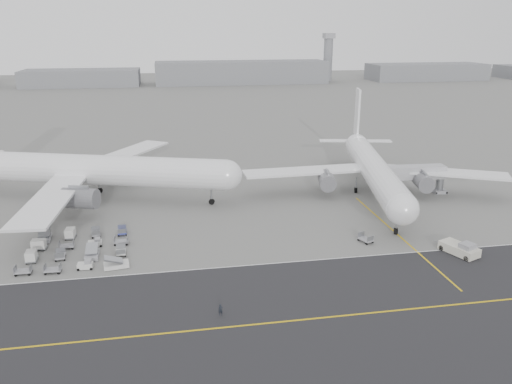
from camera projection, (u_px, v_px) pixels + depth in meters
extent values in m
plane|color=gray|center=(230.00, 260.00, 76.99)|extent=(700.00, 700.00, 0.00)
cube|color=#28282B|center=(289.00, 321.00, 60.96)|extent=(220.00, 32.00, 0.02)
cube|color=gold|center=(289.00, 321.00, 60.95)|extent=(220.00, 0.30, 0.01)
cube|color=silver|center=(264.00, 264.00, 75.74)|extent=(220.00, 0.25, 0.01)
cube|color=gold|center=(398.00, 235.00, 86.58)|extent=(0.30, 40.00, 0.01)
cylinder|color=gray|center=(328.00, 60.00, 337.02)|extent=(6.00, 6.00, 28.00)
cube|color=#9D9DA2|center=(329.00, 36.00, 332.18)|extent=(7.00, 7.00, 3.50)
cylinder|color=white|center=(98.00, 170.00, 102.68)|extent=(53.34, 22.54, 6.20)
sphere|color=white|center=(227.00, 175.00, 99.11)|extent=(6.07, 6.07, 6.07)
cube|color=white|center=(51.00, 199.00, 87.75)|extent=(8.61, 30.05, 0.45)
cube|color=white|center=(123.00, 155.00, 118.45)|extent=(21.29, 28.66, 0.45)
cylinder|color=slate|center=(80.00, 198.00, 92.69)|extent=(7.45, 5.69, 3.84)
cylinder|color=slate|center=(126.00, 167.00, 113.78)|extent=(7.45, 5.69, 3.84)
cylinder|color=black|center=(212.00, 202.00, 101.35)|extent=(1.27, 0.84, 1.17)
cylinder|color=black|center=(84.00, 202.00, 101.24)|extent=(1.27, 0.84, 1.17)
cylinder|color=black|center=(100.00, 191.00, 108.24)|extent=(1.27, 0.84, 1.17)
cylinder|color=gray|center=(211.00, 194.00, 100.84)|extent=(0.36, 0.36, 3.25)
cylinder|color=white|center=(374.00, 170.00, 105.15)|extent=(15.36, 48.46, 5.54)
sphere|color=white|center=(403.00, 209.00, 82.19)|extent=(5.43, 5.43, 5.43)
cone|color=white|center=(356.00, 142.00, 129.10)|extent=(6.82, 10.26, 4.99)
cube|color=white|center=(357.00, 112.00, 127.26)|extent=(1.58, 5.30, 11.79)
cube|color=white|center=(337.00, 141.00, 130.05)|extent=(9.20, 4.42, 0.25)
cube|color=white|center=(374.00, 141.00, 129.74)|extent=(9.20, 4.42, 0.25)
cube|color=white|center=(305.00, 171.00, 106.95)|extent=(26.74, 6.88, 0.45)
cube|color=white|center=(442.00, 172.00, 106.02)|extent=(26.45, 16.88, 0.45)
cylinder|color=slate|center=(327.00, 181.00, 104.99)|extent=(4.58, 6.48, 3.44)
cylinder|color=slate|center=(423.00, 181.00, 104.36)|extent=(4.58, 6.48, 3.44)
cylinder|color=black|center=(396.00, 231.00, 86.58)|extent=(0.74, 1.28, 1.20)
cylinder|color=black|center=(356.00, 190.00, 108.52)|extent=(0.74, 1.28, 1.20)
cylinder|color=black|center=(387.00, 190.00, 108.31)|extent=(0.74, 1.28, 1.20)
cylinder|color=gray|center=(397.00, 223.00, 86.12)|extent=(0.36, 0.36, 2.91)
cube|color=beige|center=(459.00, 249.00, 79.02)|extent=(4.93, 6.60, 1.34)
cube|color=#9D9DA2|center=(467.00, 246.00, 77.63)|extent=(2.68, 2.58, 0.86)
cylinder|color=gray|center=(440.00, 243.00, 82.06)|extent=(1.09, 2.37, 0.15)
cylinder|color=black|center=(467.00, 258.00, 76.66)|extent=(0.68, 0.94, 0.86)
cylinder|color=black|center=(477.00, 255.00, 77.93)|extent=(0.68, 0.94, 0.86)
cylinder|color=black|center=(442.00, 248.00, 80.36)|extent=(0.68, 0.94, 0.86)
cylinder|color=black|center=(452.00, 244.00, 81.63)|extent=(0.68, 0.94, 0.86)
cylinder|color=gray|center=(440.00, 183.00, 108.23)|extent=(1.68, 1.68, 4.20)
cube|color=#9D9DA2|center=(439.00, 191.00, 108.77)|extent=(2.88, 2.88, 0.74)
cube|color=#B3B3B8|center=(408.00, 172.00, 106.54)|extent=(15.89, 3.80, 2.73)
cube|color=#9D9DA2|center=(374.00, 173.00, 105.69)|extent=(1.44, 3.42, 3.15)
cylinder|color=black|center=(441.00, 189.00, 110.00)|extent=(0.35, 0.65, 0.63)
imported|color=black|center=(221.00, 310.00, 61.98)|extent=(0.59, 0.41, 1.56)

